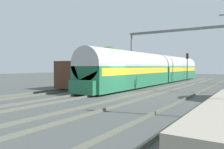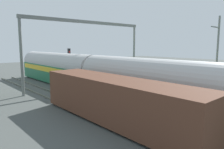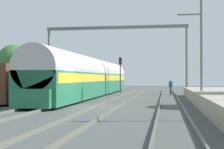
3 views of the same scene
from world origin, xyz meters
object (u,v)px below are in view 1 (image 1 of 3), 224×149
at_px(passenger_train, 158,69).
at_px(catenary_gantry, 180,42).
at_px(railway_signal_far, 187,63).
at_px(freight_car, 103,74).

bearing_deg(passenger_train, catenary_gantry, 60.51).
height_order(passenger_train, railway_signal_far, railway_signal_far).
relative_size(passenger_train, freight_car, 2.53).
relative_size(railway_signal_far, catenary_gantry, 0.28).
bearing_deg(railway_signal_far, catenary_gantry, -89.06).
bearing_deg(passenger_train, railway_signal_far, 76.79).
bearing_deg(freight_car, passenger_train, 62.72).
relative_size(passenger_train, railway_signal_far, 7.28).
bearing_deg(railway_signal_far, freight_car, -110.37).
xyz_separation_m(freight_car, catenary_gantry, (5.98, 11.26, 4.42)).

